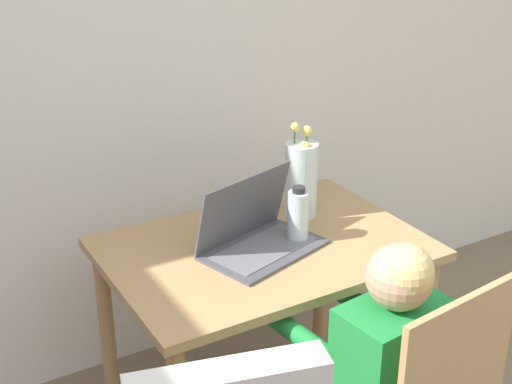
{
  "coord_description": "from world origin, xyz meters",
  "views": [
    {
      "loc": [
        -0.78,
        -0.09,
        1.74
      ],
      "look_at": [
        0.22,
        1.61,
        0.88
      ],
      "focal_mm": 50.0,
      "sensor_mm": 36.0,
      "label": 1
    }
  ],
  "objects_px": {
    "person_seated": "(375,358)",
    "water_bottle": "(298,216)",
    "flower_vase": "(301,178)",
    "laptop": "(256,232)"
  },
  "relations": [
    {
      "from": "person_seated",
      "to": "flower_vase",
      "type": "bearing_deg",
      "value": -112.64
    },
    {
      "from": "person_seated",
      "to": "laptop",
      "type": "relative_size",
      "value": 2.28
    },
    {
      "from": "laptop",
      "to": "water_bottle",
      "type": "distance_m",
      "value": 0.14
    },
    {
      "from": "person_seated",
      "to": "laptop",
      "type": "distance_m",
      "value": 0.54
    },
    {
      "from": "person_seated",
      "to": "water_bottle",
      "type": "height_order",
      "value": "person_seated"
    },
    {
      "from": "person_seated",
      "to": "water_bottle",
      "type": "xyz_separation_m",
      "value": [
        0.07,
        0.49,
        0.2
      ]
    },
    {
      "from": "flower_vase",
      "to": "water_bottle",
      "type": "distance_m",
      "value": 0.2
    },
    {
      "from": "flower_vase",
      "to": "water_bottle",
      "type": "bearing_deg",
      "value": -126.11
    },
    {
      "from": "laptop",
      "to": "flower_vase",
      "type": "distance_m",
      "value": 0.29
    },
    {
      "from": "person_seated",
      "to": "laptop",
      "type": "height_order",
      "value": "person_seated"
    }
  ]
}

